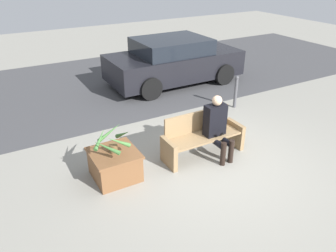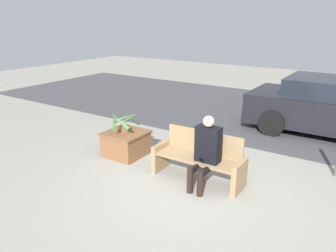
% 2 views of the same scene
% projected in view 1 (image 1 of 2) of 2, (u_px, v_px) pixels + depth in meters
% --- Properties ---
extents(ground_plane, '(30.00, 30.00, 0.00)m').
position_uv_depth(ground_plane, '(216.00, 164.00, 6.20)').
color(ground_plane, gray).
extents(road_surface, '(20.00, 6.00, 0.01)m').
position_uv_depth(road_surface, '(113.00, 81.00, 10.37)').
color(road_surface, '#424244').
rests_on(road_surface, ground_plane).
extents(bench, '(1.65, 0.52, 0.85)m').
position_uv_depth(bench, '(202.00, 136.00, 6.38)').
color(bench, '#8C704C').
rests_on(bench, ground_plane).
extents(person_seated, '(0.41, 0.59, 1.24)m').
position_uv_depth(person_seated, '(217.00, 125.00, 6.21)').
color(person_seated, black).
rests_on(person_seated, ground_plane).
extents(planter_box, '(0.80, 0.81, 0.51)m').
position_uv_depth(planter_box, '(115.00, 164.00, 5.73)').
color(planter_box, brown).
rests_on(planter_box, ground_plane).
extents(potted_plant, '(0.64, 0.71, 0.46)m').
position_uv_depth(potted_plant, '(112.00, 141.00, 5.52)').
color(potted_plant, brown).
rests_on(potted_plant, planter_box).
extents(parked_car, '(4.05, 1.98, 1.38)m').
position_uv_depth(parked_car, '(174.00, 61.00, 9.98)').
color(parked_car, black).
rests_on(parked_car, ground_plane).
extents(bollard_post, '(0.09, 0.09, 0.86)m').
position_uv_depth(bollard_post, '(236.00, 91.00, 8.39)').
color(bollard_post, '#4C4C51').
rests_on(bollard_post, ground_plane).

